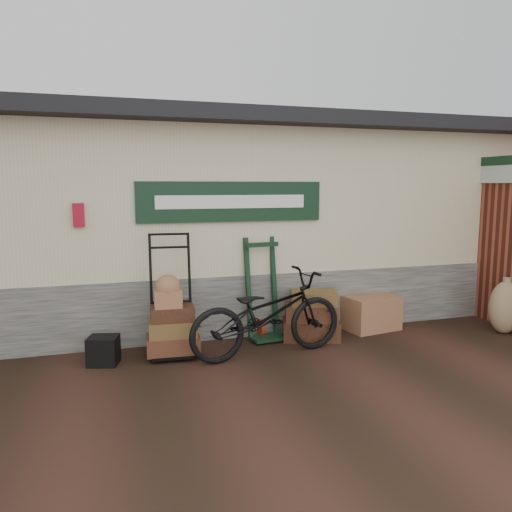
{
  "coord_description": "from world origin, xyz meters",
  "views": [
    {
      "loc": [
        -2.02,
        -5.72,
        2.17
      ],
      "look_at": [
        0.03,
        0.9,
        1.19
      ],
      "focal_mm": 35.0,
      "sensor_mm": 36.0,
      "label": 1
    }
  ],
  "objects_px": {
    "suitcase_stack": "(311,315)",
    "black_trunk": "(103,351)",
    "bicycle": "(267,309)",
    "wicker_hamper": "(371,313)",
    "green_barrow": "(263,289)",
    "porter_trolley": "(171,293)"
  },
  "relations": [
    {
      "from": "suitcase_stack",
      "to": "black_trunk",
      "type": "relative_size",
      "value": 2.27
    },
    {
      "from": "black_trunk",
      "to": "bicycle",
      "type": "xyz_separation_m",
      "value": [
        2.01,
        -0.29,
        0.43
      ]
    },
    {
      "from": "suitcase_stack",
      "to": "wicker_hamper",
      "type": "height_order",
      "value": "suitcase_stack"
    },
    {
      "from": "green_barrow",
      "to": "black_trunk",
      "type": "xyz_separation_m",
      "value": [
        -2.18,
        -0.42,
        -0.55
      ]
    },
    {
      "from": "porter_trolley",
      "to": "black_trunk",
      "type": "relative_size",
      "value": 4.55
    },
    {
      "from": "green_barrow",
      "to": "bicycle",
      "type": "relative_size",
      "value": 0.69
    },
    {
      "from": "green_barrow",
      "to": "suitcase_stack",
      "type": "xyz_separation_m",
      "value": [
        0.66,
        -0.21,
        -0.37
      ]
    },
    {
      "from": "black_trunk",
      "to": "bicycle",
      "type": "distance_m",
      "value": 2.08
    },
    {
      "from": "porter_trolley",
      "to": "black_trunk",
      "type": "distance_m",
      "value": 1.08
    },
    {
      "from": "green_barrow",
      "to": "bicycle",
      "type": "xyz_separation_m",
      "value": [
        -0.17,
        -0.71,
        -0.11
      ]
    },
    {
      "from": "suitcase_stack",
      "to": "black_trunk",
      "type": "bearing_deg",
      "value": -175.7
    },
    {
      "from": "green_barrow",
      "to": "bicycle",
      "type": "height_order",
      "value": "green_barrow"
    },
    {
      "from": "green_barrow",
      "to": "black_trunk",
      "type": "bearing_deg",
      "value": -175.44
    },
    {
      "from": "green_barrow",
      "to": "suitcase_stack",
      "type": "distance_m",
      "value": 0.78
    },
    {
      "from": "suitcase_stack",
      "to": "wicker_hamper",
      "type": "xyz_separation_m",
      "value": [
        1.06,
        0.16,
        -0.09
      ]
    },
    {
      "from": "black_trunk",
      "to": "bicycle",
      "type": "height_order",
      "value": "bicycle"
    },
    {
      "from": "wicker_hamper",
      "to": "bicycle",
      "type": "distance_m",
      "value": 2.03
    },
    {
      "from": "suitcase_stack",
      "to": "bicycle",
      "type": "xyz_separation_m",
      "value": [
        -0.82,
        -0.5,
        0.26
      ]
    },
    {
      "from": "porter_trolley",
      "to": "bicycle",
      "type": "distance_m",
      "value": 1.26
    },
    {
      "from": "suitcase_stack",
      "to": "bicycle",
      "type": "distance_m",
      "value": 1.0
    },
    {
      "from": "green_barrow",
      "to": "wicker_hamper",
      "type": "relative_size",
      "value": 1.83
    },
    {
      "from": "porter_trolley",
      "to": "suitcase_stack",
      "type": "height_order",
      "value": "porter_trolley"
    }
  ]
}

